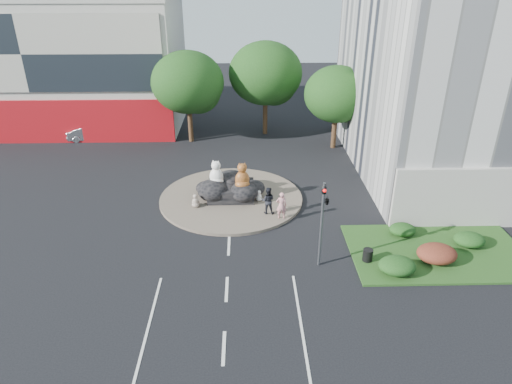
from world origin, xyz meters
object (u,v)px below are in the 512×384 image
litter_bin (368,255)px  kitten_calico (195,200)px  parked_car (91,133)px  pedestrian_dark (268,200)px  pedestrian_pink (281,205)px  cat_white (216,173)px  cat_tabby (242,175)px  kitten_white (259,195)px

litter_bin → kitten_calico: bearing=147.4°
parked_car → litter_bin: 29.48m
pedestrian_dark → litter_bin: (5.27, -5.41, -0.65)m
pedestrian_pink → parked_car: 23.01m
cat_white → parked_car: size_ratio=0.44×
cat_white → cat_tabby: size_ratio=0.99×
pedestrian_pink → cat_white: bearing=-33.8°
kitten_white → pedestrian_pink: 2.88m
parked_car → pedestrian_dark: bearing=-144.4°
cat_tabby → litter_bin: size_ratio=2.66×
kitten_calico → pedestrian_dark: (4.81, -1.02, 0.44)m
pedestrian_dark → parked_car: pedestrian_dark is taller
pedestrian_dark → kitten_calico: bearing=-4.6°
parked_car → litter_bin: size_ratio=5.97×
kitten_white → pedestrian_pink: pedestrian_pink is taller
pedestrian_pink → parked_car: bearing=-40.2°
litter_bin → kitten_white: bearing=128.7°
kitten_white → litter_bin: 9.25m
pedestrian_pink → litter_bin: pedestrian_pink is taller
kitten_calico → litter_bin: bearing=-31.8°
pedestrian_dark → parked_car: 21.93m
kitten_white → pedestrian_dark: (0.52, -1.80, 0.53)m
pedestrian_dark → cat_tabby: bearing=-43.2°
cat_white → pedestrian_dark: size_ratio=1.01×
cat_white → litter_bin: cat_white is taller
parked_car → kitten_white: bearing=-141.7°
cat_tabby → kitten_calico: cat_tabby is taller
kitten_white → litter_bin: size_ratio=1.11×
pedestrian_dark → litter_bin: 7.58m
pedestrian_pink → litter_bin: size_ratio=2.60×
kitten_calico → parked_car: (-11.14, 14.02, 0.01)m
kitten_calico → kitten_white: 4.36m
litter_bin → cat_white: bearing=137.7°
cat_tabby → kitten_calico: 3.58m
kitten_white → pedestrian_pink: (1.35, -2.49, 0.53)m
cat_tabby → kitten_white: bearing=-18.6°
cat_tabby → parked_car: bearing=129.6°
kitten_white → kitten_calico: bearing=153.2°
kitten_white → cat_tabby: bearing=132.5°
cat_tabby → parked_car: (-14.30, 13.03, -1.34)m
cat_tabby → parked_car: 19.40m
kitten_calico → kitten_white: size_ratio=1.24×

